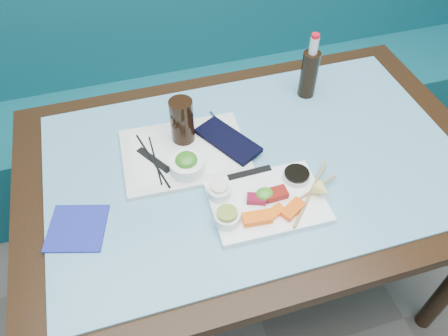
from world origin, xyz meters
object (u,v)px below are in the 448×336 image
object	(u,v)px
blue_napkin	(77,228)
cola_bottle_body	(309,74)
sashimi_plate	(267,201)
cola_glass	(182,121)
serving_tray	(185,153)
booth_bench	(194,92)
dining_table	(254,180)
seaweed_bowl	(187,165)

from	to	relation	value
blue_napkin	cola_bottle_body	bearing A→B (deg)	23.26
sashimi_plate	cola_glass	xyz separation A→B (m)	(-0.16, 0.30, 0.08)
serving_tray	booth_bench	bearing A→B (deg)	78.23
dining_table	serving_tray	size ratio (longest dim) A/B	3.80
dining_table	cola_bottle_body	world-z (taller)	cola_bottle_body
dining_table	cola_glass	size ratio (longest dim) A/B	9.68
booth_bench	sashimi_plate	distance (m)	1.08
booth_bench	cola_glass	xyz separation A→B (m)	(-0.19, -0.70, 0.47)
serving_tray	cola_bottle_body	bearing A→B (deg)	22.14
booth_bench	cola_bottle_body	bearing A→B (deg)	-65.69
blue_napkin	cola_glass	bearing A→B (deg)	34.50
seaweed_bowl	cola_glass	world-z (taller)	cola_glass
dining_table	serving_tray	distance (m)	0.23
serving_tray	cola_glass	size ratio (longest dim) A/B	2.55
seaweed_bowl	cola_glass	bearing A→B (deg)	81.25
dining_table	sashimi_plate	size ratio (longest dim) A/B	4.57
booth_bench	sashimi_plate	xyz separation A→B (m)	(-0.02, -1.00, 0.39)
dining_table	cola_glass	bearing A→B (deg)	143.97
dining_table	serving_tray	xyz separation A→B (m)	(-0.20, 0.08, 0.10)
blue_napkin	booth_bench	bearing A→B (deg)	60.65
serving_tray	cola_glass	world-z (taller)	cola_glass
sashimi_plate	seaweed_bowl	bearing A→B (deg)	138.92
cola_glass	sashimi_plate	bearing A→B (deg)	-61.39
dining_table	cola_glass	world-z (taller)	cola_glass
seaweed_bowl	dining_table	bearing A→B (deg)	-1.67
dining_table	serving_tray	bearing A→B (deg)	157.64
dining_table	seaweed_bowl	bearing A→B (deg)	178.33
sashimi_plate	cola_bottle_body	bearing A→B (deg)	55.72
dining_table	cola_bottle_body	bearing A→B (deg)	42.29
booth_bench	dining_table	xyz separation A→B (m)	(0.00, -0.84, 0.29)
cola_glass	seaweed_bowl	bearing A→B (deg)	-98.75
seaweed_bowl	blue_napkin	world-z (taller)	seaweed_bowl
dining_table	seaweed_bowl	size ratio (longest dim) A/B	13.95
serving_tray	blue_napkin	size ratio (longest dim) A/B	2.52
sashimi_plate	blue_napkin	xyz separation A→B (m)	(-0.50, 0.06, -0.00)
sashimi_plate	cola_bottle_body	distance (m)	0.51
cola_glass	blue_napkin	xyz separation A→B (m)	(-0.34, -0.23, -0.08)
serving_tray	blue_napkin	world-z (taller)	serving_tray
dining_table	blue_napkin	size ratio (longest dim) A/B	9.58
sashimi_plate	seaweed_bowl	world-z (taller)	seaweed_bowl
serving_tray	cola_bottle_body	world-z (taller)	cola_bottle_body
booth_bench	cola_glass	size ratio (longest dim) A/B	20.75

